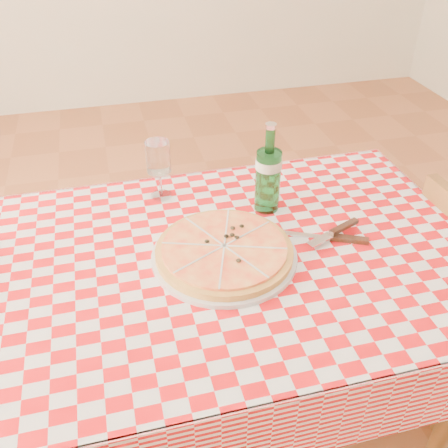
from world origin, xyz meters
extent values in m
plane|color=brown|center=(0.00, 0.00, 0.00)|extent=(6.00, 6.00, 0.00)
cube|color=brown|center=(0.00, 0.00, 0.73)|extent=(1.20, 0.80, 0.04)
cylinder|color=brown|center=(-0.54, 0.34, 0.35)|extent=(0.06, 0.06, 0.71)
cylinder|color=brown|center=(0.54, 0.34, 0.35)|extent=(0.06, 0.06, 0.71)
cube|color=#B40B0F|center=(0.00, 0.00, 0.75)|extent=(1.30, 0.90, 0.01)
cylinder|color=brown|center=(0.67, 0.12, 0.19)|extent=(0.03, 0.03, 0.38)
cylinder|color=brown|center=(-0.75, 0.18, 0.19)|extent=(0.03, 0.03, 0.38)
camera|label=1|loc=(-0.29, -0.98, 1.59)|focal=40.00mm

